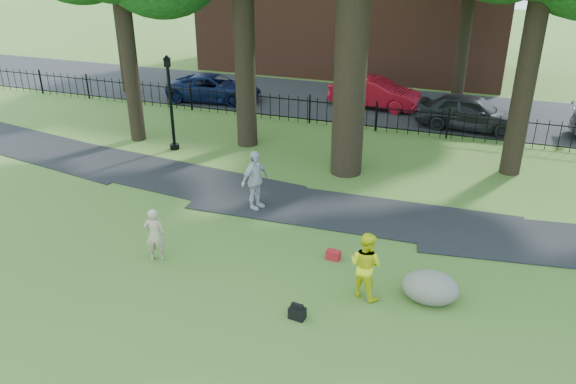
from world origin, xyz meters
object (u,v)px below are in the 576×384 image
at_px(man, 366,265).
at_px(boulder, 430,285).
at_px(woman, 155,235).
at_px(red_sedan, 375,93).
at_px(lamppost, 171,104).

distance_m(man, boulder, 1.58).
xyz_separation_m(woman, red_sedan, (2.33, 15.93, -0.01)).
distance_m(man, red_sedan, 15.95).
relative_size(lamppost, red_sedan, 0.84).
distance_m(woman, lamppost, 8.45).
bearing_deg(lamppost, woman, -84.91).
xyz_separation_m(woman, lamppost, (-3.86, 7.44, 1.08)).
xyz_separation_m(man, red_sedan, (-3.13, 15.64, -0.11)).
distance_m(man, lamppost, 11.79).
bearing_deg(lamppost, boulder, -54.55).
bearing_deg(woman, lamppost, -82.81).
distance_m(woman, boulder, 6.96).
bearing_deg(boulder, man, -165.98).
height_order(man, lamppost, lamppost).
relative_size(woman, man, 0.88).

